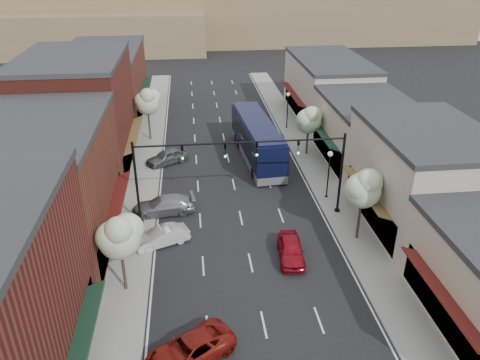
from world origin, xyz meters
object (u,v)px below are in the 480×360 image
object	(u,v)px
red_hatchback	(291,250)
parked_car_b	(162,237)
lamp_post_near	(329,167)
coach_bus	(257,139)
tree_left_near	(120,235)
tree_left_far	(148,101)
signal_mast_left	(167,170)
tree_right_near	(364,187)
lamp_post_far	(288,104)
tree_right_far	(309,119)
parked_car_d	(167,157)
parked_car_a	(189,350)
parked_car_c	(164,205)
signal_mast_right	(313,163)

from	to	relation	value
red_hatchback	parked_car_b	bearing A→B (deg)	168.64
lamp_post_near	parked_car_b	distance (m)	15.24
parked_car_b	coach_bus	bearing A→B (deg)	126.52
red_hatchback	tree_left_near	bearing A→B (deg)	-163.06
tree_left_far	signal_mast_left	bearing A→B (deg)	-81.65
tree_right_near	red_hatchback	bearing A→B (deg)	-162.55
lamp_post_far	parked_car_b	xyz separation A→B (m)	(-14.00, -23.05, -2.34)
tree_left_far	tree_right_far	bearing A→B (deg)	-19.87
tree_right_near	tree_left_far	distance (m)	27.56
parked_car_d	tree_left_far	bearing A→B (deg)	164.79
tree_left_near	parked_car_b	size ratio (longest dim) A/B	1.41
tree_left_far	red_hatchback	world-z (taller)	tree_left_far
lamp_post_far	coach_bus	distance (m)	9.69
tree_right_far	red_hatchback	distance (m)	18.83
lamp_post_near	parked_car_a	distance (m)	20.71
tree_left_near	parked_car_c	bearing A→B (deg)	77.81
lamp_post_near	parked_car_a	world-z (taller)	lamp_post_near
tree_right_far	red_hatchback	xyz separation A→B (m)	(-5.47, -17.72, -3.27)
tree_left_far	parked_car_d	world-z (taller)	tree_left_far
tree_left_far	parked_car_a	world-z (taller)	tree_left_far
signal_mast_right	tree_left_near	size ratio (longest dim) A/B	1.44
signal_mast_right	parked_car_a	xyz separation A→B (m)	(-9.95, -14.12, -3.93)
parked_car_d	parked_car_a	bearing A→B (deg)	-28.30
tree_right_far	lamp_post_near	xyz separation A→B (m)	(-0.55, -9.44, -0.99)
tree_left_near	parked_car_a	bearing A→B (deg)	-57.09
signal_mast_right	red_hatchback	xyz separation A→B (m)	(-2.75, -5.77, -3.90)
tree_left_near	tree_left_far	size ratio (longest dim) A/B	0.93
parked_car_a	parked_car_d	distance (m)	25.54
signal_mast_right	tree_right_far	world-z (taller)	signal_mast_right
signal_mast_left	parked_car_a	size ratio (longest dim) A/B	1.64
signal_mast_right	tree_left_far	distance (m)	22.68
signal_mast_left	tree_left_near	distance (m)	8.48
tree_left_far	lamp_post_far	xyz separation A→B (m)	(16.05, 2.06, -1.60)
red_hatchback	parked_car_d	bearing A→B (deg)	123.28
tree_left_far	parked_car_a	bearing A→B (deg)	-83.02
tree_right_near	lamp_post_near	distance (m)	6.74
signal_mast_left	parked_car_c	world-z (taller)	signal_mast_left
signal_mast_right	lamp_post_near	bearing A→B (deg)	48.95
lamp_post_near	parked_car_b	bearing A→B (deg)	-158.37
tree_left_far	parked_car_a	size ratio (longest dim) A/B	1.22
tree_left_near	red_hatchback	world-z (taller)	tree_left_near
signal_mast_right	parked_car_d	world-z (taller)	signal_mast_right
tree_left_near	lamp_post_far	xyz separation A→B (m)	(16.05, 28.06, -1.22)
signal_mast_right	lamp_post_far	bearing A→B (deg)	83.78
tree_right_far	lamp_post_far	distance (m)	8.13
signal_mast_right	parked_car_d	size ratio (longest dim) A/B	1.88
signal_mast_left	parked_car_a	xyz separation A→B (m)	(1.30, -14.12, -3.93)
lamp_post_near	parked_car_c	world-z (taller)	lamp_post_near
tree_right_near	tree_right_far	size ratio (longest dim) A/B	1.10
tree_right_far	lamp_post_far	world-z (taller)	tree_right_far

